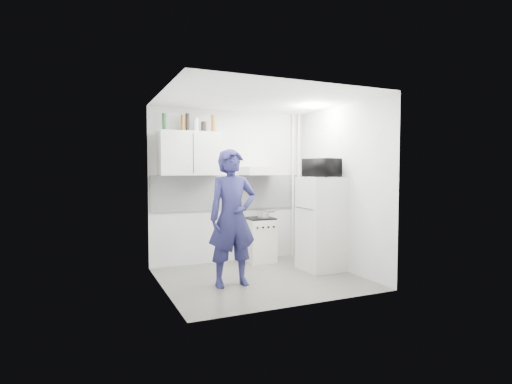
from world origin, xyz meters
name	(u,v)px	position (x,y,z in m)	size (l,w,h in m)	color
floor	(261,279)	(0.00, 0.00, 0.00)	(2.80, 2.80, 0.00)	#58584C
ceiling	(261,99)	(0.00, 0.00, 2.60)	(2.80, 2.80, 0.00)	white
wall_back	(231,187)	(0.00, 1.25, 1.30)	(2.80, 2.80, 0.00)	silver
wall_left	(163,192)	(-1.40, 0.00, 1.30)	(2.60, 2.60, 0.00)	silver
wall_right	(341,188)	(1.40, 0.00, 1.30)	(2.60, 2.60, 0.00)	silver
person	(232,218)	(-0.49, -0.16, 0.93)	(0.68, 0.45, 1.87)	#20204E
stove	(260,240)	(0.44, 1.00, 0.37)	(0.46, 0.46, 0.74)	silver
fridge	(321,224)	(1.10, 0.09, 0.73)	(0.61, 0.61, 1.47)	silver
stove_top	(260,218)	(0.44, 1.00, 0.75)	(0.44, 0.44, 0.03)	black
saucepan	(263,214)	(0.50, 1.00, 0.82)	(0.20, 0.20, 0.11)	silver
microwave	(322,168)	(1.10, 0.09, 1.62)	(0.36, 0.53, 0.30)	black
bottle_a	(164,122)	(-1.17, 1.07, 2.33)	(0.06, 0.06, 0.27)	#144C1E
bottle_c	(183,123)	(-0.87, 1.07, 2.33)	(0.06, 0.06, 0.26)	brown
bottle_d	(187,122)	(-0.80, 1.07, 2.34)	(0.06, 0.06, 0.29)	black
canister_a	(196,125)	(-0.66, 1.07, 2.31)	(0.09, 0.09, 0.22)	#B2B7BC
canister_b	(204,127)	(-0.53, 1.07, 2.28)	(0.09, 0.09, 0.17)	black
bottle_e	(213,124)	(-0.36, 1.07, 2.34)	(0.07, 0.07, 0.29)	brown
upper_cabinet	(191,153)	(-0.75, 1.07, 1.85)	(1.00, 0.35, 0.70)	silver
range_hood	(260,171)	(0.45, 1.00, 1.57)	(0.60, 0.50, 0.14)	silver
backsplash	(231,192)	(0.00, 1.24, 1.20)	(2.74, 0.03, 0.60)	white
pipe_a	(299,186)	(1.30, 1.17, 1.30)	(0.05, 0.05, 2.60)	silver
pipe_b	(293,186)	(1.18, 1.17, 1.30)	(0.04, 0.04, 2.60)	silver
ceiling_spot_fixture	(313,107)	(1.00, 0.20, 2.57)	(0.10, 0.10, 0.02)	white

